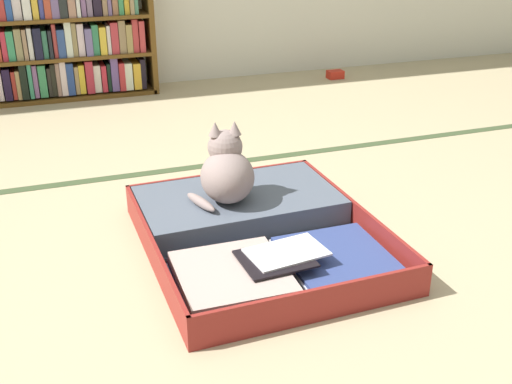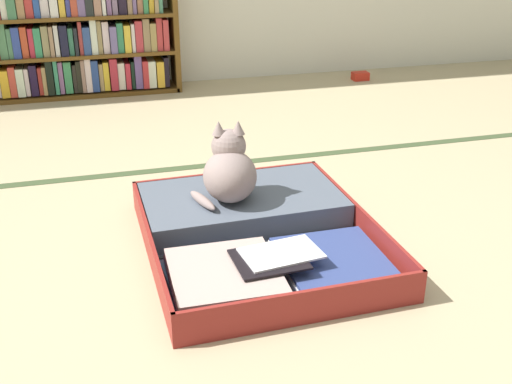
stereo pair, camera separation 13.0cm
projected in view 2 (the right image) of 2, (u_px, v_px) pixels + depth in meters
The scene contains 6 objects.
ground_plane at pixel (244, 293), 1.79m from camera, with size 10.00×10.00×0.00m, color tan.
tatami_border at pixel (187, 167), 2.65m from camera, with size 4.80×0.05×0.00m.
bookshelf at pixel (41, 39), 3.50m from camera, with size 1.50×0.23×0.69m.
open_suitcase at pixel (252, 229), 2.06m from camera, with size 0.72×0.86×0.10m.
black_cat at pixel (229, 171), 2.10m from camera, with size 0.25×0.24×0.27m.
small_red_pouch at pixel (360, 76), 3.98m from camera, with size 0.10×0.07×0.05m.
Camera 2 is at (-0.37, -1.47, 1.01)m, focal length 44.00 mm.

